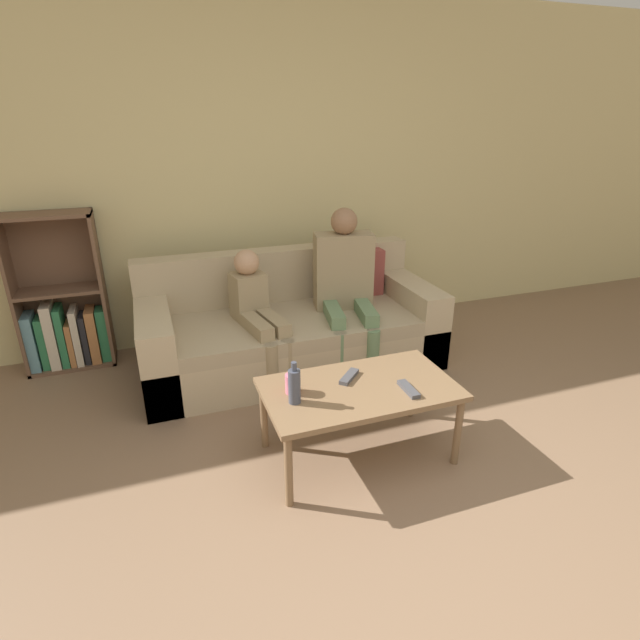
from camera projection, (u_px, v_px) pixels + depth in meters
name	position (u px, v px, depth m)	size (l,w,h in m)	color
ground_plane	(458.00, 637.00, 1.80)	(22.00, 22.00, 0.00)	#84664C
wall_back	(256.00, 175.00, 3.87)	(12.00, 0.06, 2.60)	beige
couch	(291.00, 329.00, 3.68)	(2.11, 0.92, 0.80)	tan
bookshelf	(64.00, 313.00, 3.61)	(0.59, 0.28, 1.13)	brown
coffee_table	(359.00, 394.00, 2.62)	(1.01, 0.57, 0.43)	brown
person_adult	(345.00, 278.00, 3.59)	(0.48, 0.69, 1.14)	#66845B
person_child	(257.00, 310.00, 3.38)	(0.33, 0.66, 0.90)	#9E8966
cup_near	(293.00, 384.00, 2.53)	(0.08, 0.08, 0.10)	pink
tv_remote_0	(349.00, 377.00, 2.68)	(0.15, 0.15, 0.02)	#47474C
tv_remote_1	(409.00, 389.00, 2.56)	(0.05, 0.17, 0.02)	#47474C
bottle	(294.00, 386.00, 2.42)	(0.06, 0.06, 0.22)	#424756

